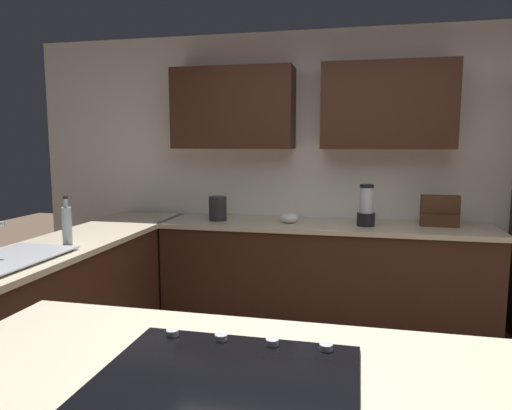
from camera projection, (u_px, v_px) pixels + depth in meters
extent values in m
cube|color=white|center=(339.00, 175.00, 4.32)|extent=(6.00, 0.10, 2.60)
cube|color=#381E14|center=(387.00, 106.00, 3.95)|extent=(1.10, 0.34, 0.72)
cube|color=#381E14|center=(233.00, 109.00, 4.24)|extent=(1.10, 0.34, 0.72)
cube|color=#381E14|center=(323.00, 276.00, 4.09)|extent=(2.80, 0.60, 0.86)
cube|color=beige|center=(324.00, 226.00, 4.03)|extent=(2.84, 0.64, 0.04)
cube|color=#381E14|center=(68.00, 307.00, 3.33)|extent=(0.60, 2.90, 0.86)
cube|color=beige|center=(65.00, 245.00, 3.27)|extent=(0.64, 2.94, 0.04)
cube|color=beige|center=(228.00, 385.00, 1.38)|extent=(1.99, 0.98, 0.04)
cube|color=#515456|center=(31.00, 252.00, 2.93)|extent=(0.40, 0.30, 0.02)
cube|color=#B7BABF|center=(11.00, 257.00, 2.77)|extent=(0.46, 0.70, 0.01)
cube|color=black|center=(228.00, 377.00, 1.37)|extent=(0.76, 0.56, 0.01)
cylinder|color=#B2B2B7|center=(326.00, 347.00, 1.54)|extent=(0.04, 0.04, 0.02)
cylinder|color=#B2B2B7|center=(272.00, 342.00, 1.57)|extent=(0.04, 0.04, 0.02)
cylinder|color=#B2B2B7|center=(221.00, 337.00, 1.61)|extent=(0.04, 0.04, 0.02)
cylinder|color=#B2B2B7|center=(172.00, 333.00, 1.65)|extent=(0.04, 0.04, 0.02)
cylinder|color=black|center=(366.00, 219.00, 3.92)|extent=(0.15, 0.15, 0.11)
cylinder|color=silver|center=(366.00, 200.00, 3.90)|extent=(0.11, 0.11, 0.21)
cylinder|color=black|center=(367.00, 186.00, 3.88)|extent=(0.12, 0.12, 0.03)
ellipsoid|color=white|center=(289.00, 218.00, 4.06)|extent=(0.16, 0.16, 0.09)
cube|color=#472B19|center=(440.00, 211.00, 3.89)|extent=(0.30, 0.10, 0.26)
cube|color=#472B19|center=(441.00, 212.00, 3.83)|extent=(0.29, 0.02, 0.02)
cylinder|color=#262628|center=(218.00, 208.00, 4.19)|extent=(0.16, 0.16, 0.22)
cylinder|color=silver|center=(67.00, 226.00, 3.21)|extent=(0.07, 0.07, 0.25)
cylinder|color=silver|center=(66.00, 203.00, 3.19)|extent=(0.03, 0.03, 0.06)
cylinder|color=black|center=(65.00, 197.00, 3.18)|extent=(0.03, 0.03, 0.02)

